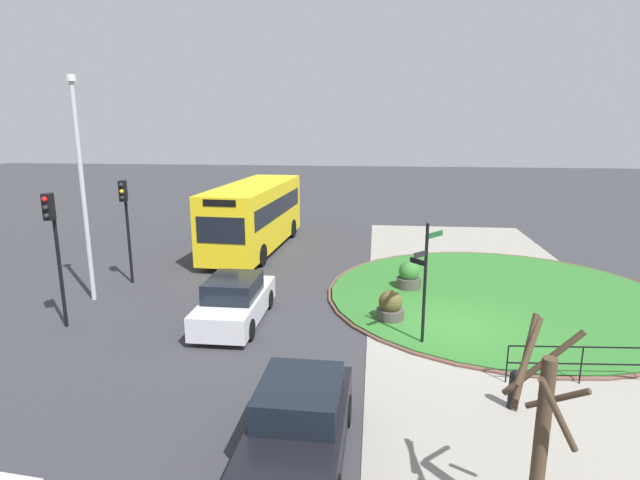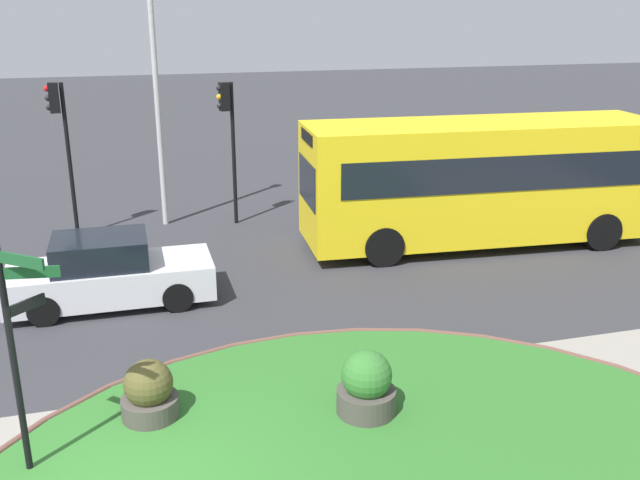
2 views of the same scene
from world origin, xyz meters
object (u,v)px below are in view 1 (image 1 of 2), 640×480
object	(u,v)px
car_trailing	(299,425)
signpost_directional	(425,273)
traffic_light_far	(125,209)
planter_kerbside	(390,308)
traffic_light_near	(53,231)
car_near_lane	(235,302)
street_tree_bare	(540,431)
lamppost_tall	(82,184)
planter_near_signpost	(409,277)
bollard_foreground	(514,389)
bus_yellow	(255,215)

from	to	relation	value
car_trailing	signpost_directional	bearing A→B (deg)	154.28
traffic_light_far	planter_kerbside	size ratio (longest dim) A/B	3.95
signpost_directional	traffic_light_near	distance (m)	10.95
car_near_lane	street_tree_bare	distance (m)	10.50
lamppost_tall	planter_near_signpost	bearing A→B (deg)	-78.65
bollard_foreground	bus_yellow	size ratio (longest dim) A/B	0.10
bollard_foreground	planter_kerbside	distance (m)	5.47
car_trailing	lamppost_tall	bearing A→B (deg)	-131.49
car_near_lane	lamppost_tall	xyz separation A→B (m)	(1.55, 5.65, 3.47)
car_trailing	traffic_light_far	distance (m)	13.00
signpost_directional	car_trailing	distance (m)	6.24
traffic_light_near	planter_kerbside	xyz separation A→B (m)	(1.62, -10.04, -2.59)
bollard_foreground	street_tree_bare	distance (m)	3.99
car_trailing	traffic_light_near	bearing A→B (deg)	-122.33
car_near_lane	traffic_light_far	distance (m)	6.59
car_trailing	street_tree_bare	world-z (taller)	street_tree_bare
signpost_directional	bollard_foreground	distance (m)	4.00
bus_yellow	traffic_light_far	world-z (taller)	traffic_light_far
car_near_lane	planter_kerbside	distance (m)	4.93
traffic_light_near	planter_near_signpost	xyz separation A→B (m)	(4.85, -10.82, -2.55)
signpost_directional	planter_near_signpost	world-z (taller)	signpost_directional
car_trailing	traffic_light_far	bearing A→B (deg)	-139.18
traffic_light_far	bus_yellow	bearing A→B (deg)	139.66
car_trailing	planter_kerbside	xyz separation A→B (m)	(7.02, -1.88, -0.23)
planter_kerbside	street_tree_bare	world-z (taller)	street_tree_bare
signpost_directional	car_trailing	bearing A→B (deg)	153.08
signpost_directional	planter_near_signpost	xyz separation A→B (m)	(4.83, 0.09, -1.60)
planter_kerbside	bus_yellow	bearing A→B (deg)	36.01
bus_yellow	traffic_light_near	size ratio (longest dim) A/B	2.25
car_near_lane	traffic_light_far	size ratio (longest dim) A/B	1.05
lamppost_tall	planter_kerbside	bearing A→B (deg)	-95.21
signpost_directional	street_tree_bare	distance (m)	7.00
bollard_foreground	car_near_lane	world-z (taller)	car_near_lane
bus_yellow	car_trailing	world-z (taller)	bus_yellow
traffic_light_far	car_near_lane	bearing A→B (deg)	46.51
traffic_light_near	planter_kerbside	bearing A→B (deg)	94.89
traffic_light_near	planter_kerbside	world-z (taller)	traffic_light_near
car_near_lane	planter_near_signpost	size ratio (longest dim) A/B	3.79
planter_kerbside	street_tree_bare	size ratio (longest dim) A/B	0.30
car_near_lane	traffic_light_near	size ratio (longest dim) A/B	1.02
traffic_light_near	street_tree_bare	size ratio (longest dim) A/B	1.20
car_trailing	lamppost_tall	xyz separation A→B (m)	(7.98, 8.65, 3.47)
bus_yellow	car_trailing	distance (m)	16.61
bollard_foreground	car_trailing	size ratio (longest dim) A/B	0.23
planter_near_signpost	street_tree_bare	xyz separation A→B (m)	(-11.75, -1.12, 1.33)
lamppost_tall	street_tree_bare	xyz separation A→B (m)	(-9.48, -12.43, -2.32)
car_near_lane	street_tree_bare	world-z (taller)	street_tree_bare
street_tree_bare	lamppost_tall	bearing A→B (deg)	52.68
signpost_directional	bus_yellow	size ratio (longest dim) A/B	0.38
traffic_light_near	lamppost_tall	size ratio (longest dim) A/B	0.54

